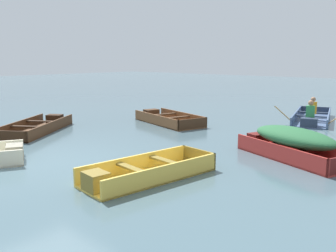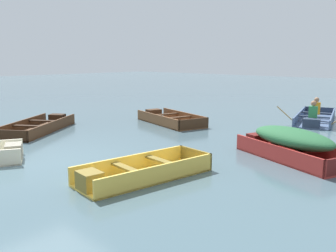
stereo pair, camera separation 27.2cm
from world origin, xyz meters
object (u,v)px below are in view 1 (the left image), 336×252
(skiff_yellow_far_moored, at_px, (144,173))
(rowboat_slate_blue_with_crew, at_px, (312,117))
(skiff_wooden_brown_near_moored, at_px, (167,119))
(skiff_red_mid_moored, at_px, (293,141))
(skiff_dark_varnish_outer_moored, at_px, (38,127))

(skiff_yellow_far_moored, xyz_separation_m, rowboat_slate_blue_with_crew, (-0.13, 8.80, 0.04))
(skiff_wooden_brown_near_moored, bearing_deg, rowboat_slate_blue_with_crew, 44.45)
(skiff_yellow_far_moored, relative_size, rowboat_slate_blue_with_crew, 0.77)
(skiff_yellow_far_moored, bearing_deg, rowboat_slate_blue_with_crew, 90.85)
(skiff_red_mid_moored, bearing_deg, skiff_wooden_brown_near_moored, 163.02)
(skiff_red_mid_moored, bearing_deg, skiff_yellow_far_moored, -113.48)
(skiff_yellow_far_moored, height_order, skiff_dark_varnish_outer_moored, skiff_yellow_far_moored)
(skiff_red_mid_moored, xyz_separation_m, rowboat_slate_blue_with_crew, (-1.61, 5.40, -0.26))
(skiff_yellow_far_moored, bearing_deg, skiff_wooden_brown_near_moored, 127.98)
(skiff_wooden_brown_near_moored, bearing_deg, skiff_dark_varnish_outer_moored, -118.14)
(skiff_yellow_far_moored, distance_m, skiff_dark_varnish_outer_moored, 6.14)
(skiff_wooden_brown_near_moored, distance_m, skiff_yellow_far_moored, 6.41)
(skiff_yellow_far_moored, bearing_deg, skiff_red_mid_moored, 66.52)
(skiff_yellow_far_moored, height_order, rowboat_slate_blue_with_crew, rowboat_slate_blue_with_crew)
(skiff_dark_varnish_outer_moored, bearing_deg, rowboat_slate_blue_with_crew, 52.33)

